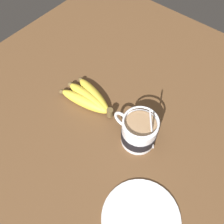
# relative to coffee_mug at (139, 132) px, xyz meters

# --- Properties ---
(table) EXTENTS (1.22, 1.22, 0.03)m
(table) POSITION_rel_coffee_mug_xyz_m (0.05, 0.01, -0.06)
(table) COLOR brown
(table) RESTS_ON ground
(coffee_mug) EXTENTS (0.14, 0.10, 0.17)m
(coffee_mug) POSITION_rel_coffee_mug_xyz_m (0.00, 0.00, 0.00)
(coffee_mug) COLOR silver
(coffee_mug) RESTS_ON table
(banana_bunch) EXTENTS (0.20, 0.11, 0.04)m
(banana_bunch) POSITION_rel_coffee_mug_xyz_m (0.20, -0.01, -0.03)
(banana_bunch) COLOR brown
(banana_bunch) RESTS_ON table
(small_plate) EXTENTS (0.20, 0.20, 0.01)m
(small_plate) POSITION_rel_coffee_mug_xyz_m (-0.14, 0.17, -0.04)
(small_plate) COLOR silver
(small_plate) RESTS_ON table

